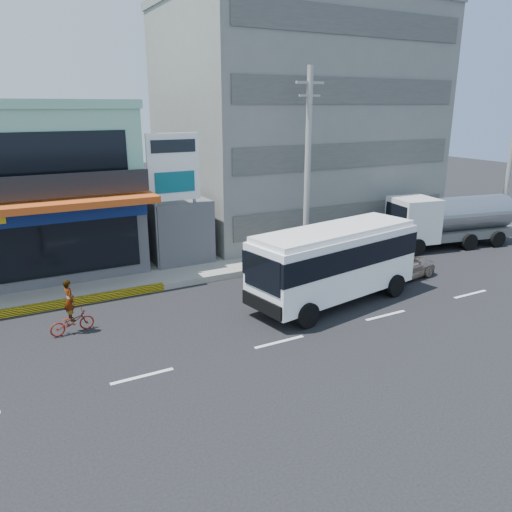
{
  "coord_description": "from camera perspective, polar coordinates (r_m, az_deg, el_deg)",
  "views": [
    {
      "loc": [
        -8.42,
        -13.89,
        8.14
      ],
      "look_at": [
        0.87,
        3.4,
        2.2
      ],
      "focal_mm": 35.0,
      "sensor_mm": 36.0,
      "label": 1
    }
  ],
  "objects": [
    {
      "name": "concrete_building",
      "position": [
        34.28,
        4.42,
        14.89
      ],
      "size": [
        16.0,
        12.0,
        14.0
      ],
      "primitive_type": "cube",
      "color": "slate",
      "rests_on": "ground"
    },
    {
      "name": "motorcycle_rider",
      "position": [
        19.78,
        -20.37,
        -6.4
      ],
      "size": [
        1.7,
        0.83,
        2.09
      ],
      "color": "maroon",
      "rests_on": "ground"
    },
    {
      "name": "billboard",
      "position": [
        24.62,
        -9.36,
        9.12
      ],
      "size": [
        2.6,
        0.18,
        6.9
      ],
      "color": "gray",
      "rests_on": "ground"
    },
    {
      "name": "utility_pole_far",
      "position": [
        37.25,
        27.16,
        10.43
      ],
      "size": [
        1.6,
        0.3,
        10.0
      ],
      "color": "#999993",
      "rests_on": "ground"
    },
    {
      "name": "utility_pole_near",
      "position": [
        25.89,
        5.91,
        10.12
      ],
      "size": [
        1.6,
        0.3,
        10.0
      ],
      "color": "#999993",
      "rests_on": "ground"
    },
    {
      "name": "ground",
      "position": [
        18.17,
        2.69,
        -9.8
      ],
      "size": [
        120.0,
        120.0,
        0.0
      ],
      "primitive_type": "plane",
      "color": "black",
      "rests_on": "ground"
    },
    {
      "name": "minibus",
      "position": [
        21.27,
        8.96,
        -0.28
      ],
      "size": [
        8.14,
        3.78,
        3.28
      ],
      "color": "white",
      "rests_on": "ground"
    },
    {
      "name": "shop_building",
      "position": [
        28.15,
        -27.25,
        6.52
      ],
      "size": [
        12.4,
        11.7,
        8.0
      ],
      "color": "#4A4A50",
      "rests_on": "ground"
    },
    {
      "name": "tanker_truck",
      "position": [
        31.77,
        21.02,
        3.91
      ],
      "size": [
        8.04,
        3.64,
        3.06
      ],
      "color": "white",
      "rests_on": "ground"
    },
    {
      "name": "satellite_dish",
      "position": [
        26.67,
        -9.48,
        6.76
      ],
      "size": [
        1.5,
        1.5,
        0.15
      ],
      "primitive_type": "cylinder",
      "color": "slate",
      "rests_on": "gap_structure"
    },
    {
      "name": "sedan",
      "position": [
        25.18,
        16.18,
        -1.05
      ],
      "size": [
        4.3,
        2.33,
        1.39
      ],
      "primitive_type": "imported",
      "rotation": [
        0.0,
        0.0,
        1.75
      ],
      "color": "tan",
      "rests_on": "ground"
    },
    {
      "name": "sidewalk",
      "position": [
        28.13,
        1.53,
        0.33
      ],
      "size": [
        70.0,
        5.0,
        0.3
      ],
      "primitive_type": "cube",
      "color": "gray",
      "rests_on": "ground"
    },
    {
      "name": "gap_structure",
      "position": [
        27.97,
        -9.98,
        3.38
      ],
      "size": [
        3.0,
        6.0,
        3.5
      ],
      "primitive_type": "cube",
      "color": "#4A4A50",
      "rests_on": "ground"
    }
  ]
}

